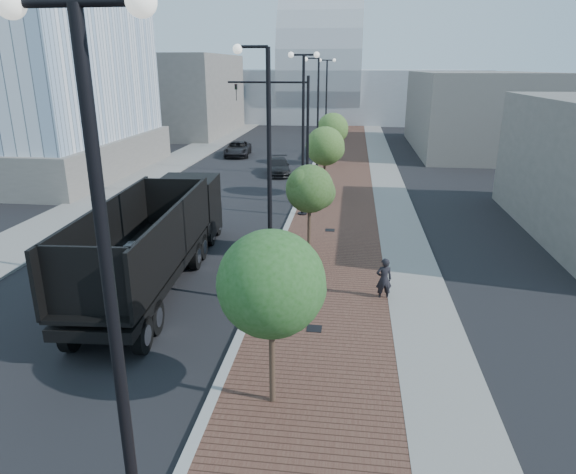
# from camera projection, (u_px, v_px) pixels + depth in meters

# --- Properties ---
(sidewalk) EXTENTS (7.00, 140.00, 0.12)m
(sidewalk) POSITION_uv_depth(u_px,v_px,m) (353.00, 163.00, 47.19)
(sidewalk) COLOR #4C2D23
(sidewalk) RESTS_ON ground
(concrete_strip) EXTENTS (2.40, 140.00, 0.13)m
(concrete_strip) POSITION_uv_depth(u_px,v_px,m) (382.00, 163.00, 46.86)
(concrete_strip) COLOR slate
(concrete_strip) RESTS_ON ground
(curb) EXTENTS (0.30, 140.00, 0.14)m
(curb) POSITION_uv_depth(u_px,v_px,m) (315.00, 162.00, 47.60)
(curb) COLOR gray
(curb) RESTS_ON ground
(west_sidewalk) EXTENTS (4.00, 140.00, 0.12)m
(west_sidewalk) POSITION_uv_depth(u_px,v_px,m) (180.00, 159.00, 49.15)
(west_sidewalk) COLOR slate
(west_sidewalk) RESTS_ON ground
(dump_truck) EXTENTS (3.63, 13.93, 3.76)m
(dump_truck) POSITION_uv_depth(u_px,v_px,m) (171.00, 231.00, 22.66)
(dump_truck) COLOR black
(dump_truck) RESTS_ON ground
(white_sedan) EXTENTS (2.67, 5.27, 1.66)m
(white_sedan) POSITION_uv_depth(u_px,v_px,m) (136.00, 266.00, 20.70)
(white_sedan) COLOR silver
(white_sedan) RESTS_ON ground
(dark_car_mid) EXTENTS (2.87, 5.35, 1.43)m
(dark_car_mid) POSITION_uv_depth(u_px,v_px,m) (238.00, 149.00, 51.00)
(dark_car_mid) COLOR black
(dark_car_mid) RESTS_ON ground
(dark_car_far) EXTENTS (2.59, 4.76, 1.31)m
(dark_car_far) POSITION_uv_depth(u_px,v_px,m) (278.00, 167.00, 42.24)
(dark_car_far) COLOR black
(dark_car_far) RESTS_ON ground
(pedestrian) EXTENTS (0.69, 0.53, 1.70)m
(pedestrian) POSITION_uv_depth(u_px,v_px,m) (384.00, 279.00, 19.34)
(pedestrian) COLOR black
(pedestrian) RESTS_ON ground
(streetlight_0) EXTENTS (1.72, 0.56, 9.28)m
(streetlight_0) POSITION_uv_depth(u_px,v_px,m) (119.00, 371.00, 6.50)
(streetlight_0) COLOR black
(streetlight_0) RESTS_ON ground
(streetlight_1) EXTENTS (1.44, 0.56, 9.21)m
(streetlight_1) POSITION_uv_depth(u_px,v_px,m) (266.00, 191.00, 17.96)
(streetlight_1) COLOR black
(streetlight_1) RESTS_ON ground
(streetlight_2) EXTENTS (1.72, 0.56, 9.28)m
(streetlight_2) POSITION_uv_depth(u_px,v_px,m) (303.00, 135.00, 29.09)
(streetlight_2) COLOR black
(streetlight_2) RESTS_ON ground
(streetlight_3) EXTENTS (1.44, 0.56, 9.21)m
(streetlight_3) POSITION_uv_depth(u_px,v_px,m) (316.00, 122.00, 40.54)
(streetlight_3) COLOR black
(streetlight_3) RESTS_ON ground
(streetlight_4) EXTENTS (1.72, 0.56, 9.28)m
(streetlight_4) POSITION_uv_depth(u_px,v_px,m) (326.00, 105.00, 51.67)
(streetlight_4) COLOR black
(streetlight_4) RESTS_ON ground
(traffic_mast) EXTENTS (5.09, 0.20, 8.00)m
(traffic_mast) POSITION_uv_depth(u_px,v_px,m) (293.00, 126.00, 31.96)
(traffic_mast) COLOR black
(traffic_mast) RESTS_ON ground
(tree_0) EXTENTS (2.69, 2.69, 4.82)m
(tree_0) POSITION_uv_depth(u_px,v_px,m) (273.00, 284.00, 12.48)
(tree_0) COLOR #382619
(tree_0) RESTS_ON ground
(tree_1) EXTENTS (2.24, 2.17, 4.39)m
(tree_1) POSITION_uv_depth(u_px,v_px,m) (311.00, 189.00, 22.88)
(tree_1) COLOR #382619
(tree_1) RESTS_ON ground
(tree_2) EXTENTS (2.61, 2.60, 4.77)m
(tree_2) POSITION_uv_depth(u_px,v_px,m) (326.00, 146.00, 34.12)
(tree_2) COLOR #382619
(tree_2) RESTS_ON ground
(tree_3) EXTENTS (2.77, 2.77, 4.65)m
(tree_3) POSITION_uv_depth(u_px,v_px,m) (333.00, 129.00, 45.48)
(tree_3) COLOR #382619
(tree_3) RESTS_ON ground
(tower_podium) EXTENTS (19.00, 19.00, 3.00)m
(tower_podium) POSITION_uv_depth(u_px,v_px,m) (21.00, 155.00, 42.47)
(tower_podium) COLOR #68635D
(tower_podium) RESTS_ON ground
(convention_center) EXTENTS (50.00, 30.00, 50.00)m
(convention_center) POSITION_uv_depth(u_px,v_px,m) (324.00, 82.00, 88.30)
(convention_center) COLOR #9FA3A9
(convention_center) RESTS_ON ground
(commercial_block_nw) EXTENTS (14.00, 20.00, 10.00)m
(commercial_block_nw) POSITION_uv_depth(u_px,v_px,m) (176.00, 95.00, 67.24)
(commercial_block_nw) COLOR #67635D
(commercial_block_nw) RESTS_ON ground
(commercial_block_ne) EXTENTS (12.00, 22.00, 8.00)m
(commercial_block_ne) POSITION_uv_depth(u_px,v_px,m) (474.00, 112.00, 53.86)
(commercial_block_ne) COLOR slate
(commercial_block_ne) RESTS_ON ground
(utility_cover_1) EXTENTS (0.50, 0.50, 0.02)m
(utility_cover_1) POSITION_uv_depth(u_px,v_px,m) (314.00, 329.00, 17.18)
(utility_cover_1) COLOR black
(utility_cover_1) RESTS_ON sidewalk
(utility_cover_2) EXTENTS (0.50, 0.50, 0.02)m
(utility_cover_2) POSITION_uv_depth(u_px,v_px,m) (330.00, 230.00, 27.54)
(utility_cover_2) COLOR black
(utility_cover_2) RESTS_ON sidewalk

